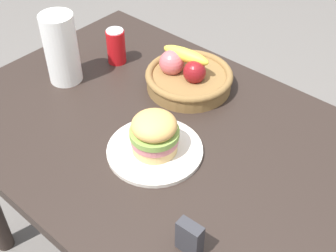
% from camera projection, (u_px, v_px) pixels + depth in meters
% --- Properties ---
extents(dining_table, '(1.40, 0.90, 0.75)m').
position_uv_depth(dining_table, '(173.00, 161.00, 1.37)').
color(dining_table, '#2D231E').
rests_on(dining_table, ground_plane).
extents(plate, '(0.27, 0.27, 0.01)m').
position_uv_depth(plate, '(155.00, 150.00, 1.25)').
color(plate, silver).
rests_on(plate, dining_table).
extents(sandwich, '(0.14, 0.14, 0.12)m').
position_uv_depth(sandwich, '(154.00, 133.00, 1.21)').
color(sandwich, '#E5BC75').
rests_on(sandwich, plate).
extents(soda_can, '(0.07, 0.07, 0.13)m').
position_uv_depth(soda_can, '(116.00, 46.00, 1.56)').
color(soda_can, red).
rests_on(soda_can, dining_table).
extents(fruit_basket, '(0.29, 0.29, 0.14)m').
position_uv_depth(fruit_basket, '(188.00, 76.00, 1.46)').
color(fruit_basket, olive).
rests_on(fruit_basket, dining_table).
extents(paper_towel_roll, '(0.11, 0.11, 0.24)m').
position_uv_depth(paper_towel_roll, '(61.00, 49.00, 1.44)').
color(paper_towel_roll, white).
rests_on(paper_towel_roll, dining_table).
extents(napkin_holder, '(0.06, 0.03, 0.09)m').
position_uv_depth(napkin_holder, '(190.00, 238.00, 0.99)').
color(napkin_holder, '#333338').
rests_on(napkin_holder, dining_table).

